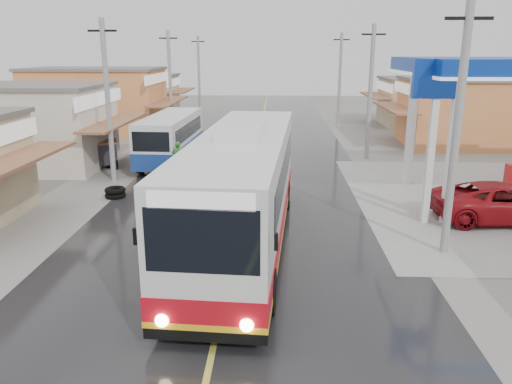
% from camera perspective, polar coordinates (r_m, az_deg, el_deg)
% --- Properties ---
extents(ground, '(120.00, 120.00, 0.00)m').
position_cam_1_polar(ground, '(17.05, -2.47, -6.51)').
color(ground, slate).
rests_on(ground, ground).
extents(road, '(12.00, 90.00, 0.02)m').
position_cam_1_polar(road, '(31.42, -0.22, 3.97)').
color(road, black).
rests_on(road, ground).
extents(centre_line, '(0.15, 90.00, 0.01)m').
position_cam_1_polar(centre_line, '(31.41, -0.22, 3.99)').
color(centre_line, '#D8CC4C').
rests_on(centre_line, road).
extents(shopfronts_left, '(11.00, 44.00, 5.20)m').
position_cam_1_polar(shopfronts_left, '(37.21, -20.51, 4.82)').
color(shopfronts_left, tan).
rests_on(shopfronts_left, ground).
extents(utility_poles_left, '(1.60, 50.00, 8.00)m').
position_cam_1_polar(utility_poles_left, '(33.43, -12.25, 4.31)').
color(utility_poles_left, gray).
rests_on(utility_poles_left, ground).
extents(utility_poles_right, '(1.60, 36.00, 8.00)m').
position_cam_1_polar(utility_poles_right, '(31.89, 12.47, 3.75)').
color(utility_poles_right, gray).
rests_on(utility_poles_right, ground).
extents(coach_bus, '(3.77, 13.46, 4.16)m').
position_cam_1_polar(coach_bus, '(16.80, -1.46, 0.38)').
color(coach_bus, silver).
rests_on(coach_bus, road).
extents(second_bus, '(2.60, 8.55, 2.81)m').
position_cam_1_polar(second_bus, '(30.26, -9.69, 6.18)').
color(second_bus, silver).
rests_on(second_bus, road).
extents(jeepney, '(5.54, 2.69, 1.52)m').
position_cam_1_polar(jeepney, '(21.79, 26.44, -1.08)').
color(jeepney, maroon).
rests_on(jeepney, ground).
extents(cyclist, '(0.80, 1.94, 2.05)m').
position_cam_1_polar(cyclist, '(26.16, -8.78, 2.83)').
color(cyclist, black).
rests_on(cyclist, ground).
extents(tricycle_near, '(1.87, 2.15, 1.53)m').
position_cam_1_polar(tricycle_near, '(30.00, -16.78, 4.40)').
color(tricycle_near, '#26262D').
rests_on(tricycle_near, ground).
extents(tyre_stack, '(0.95, 0.95, 0.48)m').
position_cam_1_polar(tyre_stack, '(23.65, -15.79, -0.06)').
color(tyre_stack, black).
rests_on(tyre_stack, ground).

